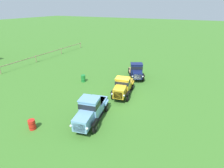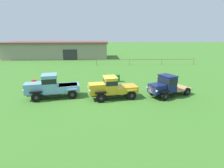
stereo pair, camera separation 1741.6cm
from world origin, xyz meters
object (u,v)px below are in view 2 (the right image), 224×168
farm_shed (58,50)px  vintage_truck_midrow_center (166,86)px  oil_drum_beside_row (118,78)px  vintage_truck_foreground_near (51,86)px  oil_drum_near_fence (34,84)px  vintage_truck_second_in_line (112,87)px

farm_shed → vintage_truck_midrow_center: bearing=-60.0°
oil_drum_beside_row → vintage_truck_foreground_near: bearing=-140.4°
vintage_truck_foreground_near → oil_drum_beside_row: 8.58m
oil_drum_near_fence → farm_shed: bearing=97.4°
oil_drum_near_fence → vintage_truck_midrow_center: bearing=-15.4°
vintage_truck_midrow_center → oil_drum_near_fence: (-13.62, 3.75, -0.65)m
vintage_truck_foreground_near → vintage_truck_midrow_center: bearing=-1.0°
vintage_truck_second_in_line → oil_drum_near_fence: bearing=154.5°
oil_drum_beside_row → oil_drum_near_fence: bearing=-168.8°
farm_shed → vintage_truck_second_in_line: 31.83m
vintage_truck_midrow_center → farm_shed: bearing=120.0°
vintage_truck_foreground_near → oil_drum_near_fence: bearing=129.7°
vintage_truck_midrow_center → oil_drum_beside_row: vintage_truck_midrow_center is taller
oil_drum_near_fence → vintage_truck_foreground_near: bearing=-50.3°
farm_shed → vintage_truck_second_in_line: bearing=-68.3°
farm_shed → vintage_truck_midrow_center: (16.92, -29.26, -0.94)m
vintage_truck_second_in_line → oil_drum_near_fence: size_ratio=5.61×
vintage_truck_midrow_center → oil_drum_near_fence: size_ratio=5.72×
vintage_truck_foreground_near → vintage_truck_midrow_center: size_ratio=1.06×
vintage_truck_foreground_near → vintage_truck_midrow_center: 10.66m
vintage_truck_foreground_near → vintage_truck_second_in_line: vintage_truck_foreground_near is taller
oil_drum_beside_row → oil_drum_near_fence: (-9.54, -1.89, -0.04)m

